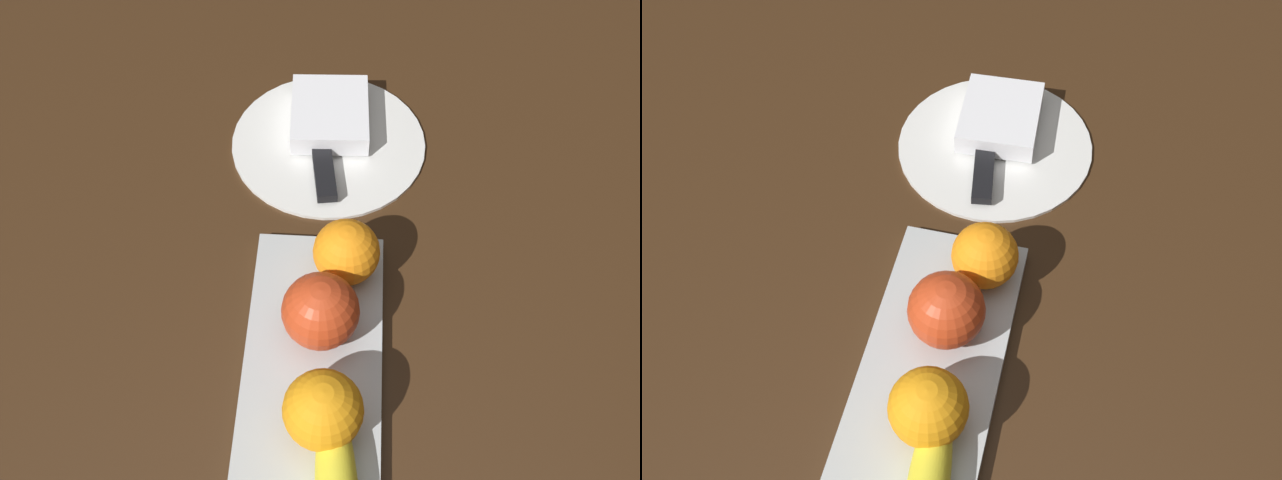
{
  "view_description": "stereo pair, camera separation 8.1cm",
  "coord_description": "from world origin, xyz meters",
  "views": [
    {
      "loc": [
        -0.28,
        -0.05,
        0.7
      ],
      "look_at": [
        0.19,
        -0.02,
        0.05
      ],
      "focal_mm": 42.27,
      "sensor_mm": 36.0,
      "label": 1
    },
    {
      "loc": [
        -0.27,
        -0.13,
        0.7
      ],
      "look_at": [
        0.19,
        -0.02,
        0.05
      ],
      "focal_mm": 42.27,
      "sensor_mm": 36.0,
      "label": 2
    }
  ],
  "objects": [
    {
      "name": "fruit_tray",
      "position": [
        0.01,
        -0.02,
        0.01
      ],
      "size": [
        0.42,
        0.14,
        0.02
      ],
      "primitive_type": "cube",
      "color": "#B8BEC0",
      "rests_on": "ground_plane"
    },
    {
      "name": "dinner_plate",
      "position": [
        0.38,
        -0.02,
        0.0
      ],
      "size": [
        0.24,
        0.24,
        0.01
      ],
      "primitive_type": "cylinder",
      "color": "white",
      "rests_on": "ground_plane"
    },
    {
      "name": "orange_near_banana",
      "position": [
        0.17,
        -0.05,
        0.05
      ],
      "size": [
        0.07,
        0.07,
        0.07
      ],
      "primitive_type": "sphere",
      "color": "orange",
      "rests_on": "fruit_tray"
    },
    {
      "name": "knife",
      "position": [
        0.33,
        -0.01,
        0.01
      ],
      "size": [
        0.18,
        0.05,
        0.01
      ],
      "rotation": [
        0.0,
        0.0,
        0.15
      ],
      "color": "silver",
      "rests_on": "dinner_plate"
    },
    {
      "name": "ground_plane",
      "position": [
        0.0,
        0.0,
        0.0
      ],
      "size": [
        2.4,
        2.4,
        0.0
      ],
      "primitive_type": "plane",
      "color": "#3A2412"
    },
    {
      "name": "apple",
      "position": [
        0.1,
        -0.02,
        0.06
      ],
      "size": [
        0.08,
        0.08,
        0.08
      ],
      "primitive_type": "sphere",
      "color": "#C63D1B",
      "rests_on": "fruit_tray"
    },
    {
      "name": "orange_near_apple",
      "position": [
        -0.01,
        -0.03,
        0.05
      ],
      "size": [
        0.08,
        0.08,
        0.08
      ],
      "primitive_type": "sphere",
      "color": "orange",
      "rests_on": "fruit_tray"
    },
    {
      "name": "folded_napkin",
      "position": [
        0.41,
        -0.02,
        0.02
      ],
      "size": [
        0.12,
        0.1,
        0.03
      ],
      "primitive_type": "cube",
      "rotation": [
        0.0,
        0.0,
        0.04
      ],
      "color": "white",
      "rests_on": "dinner_plate"
    }
  ]
}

